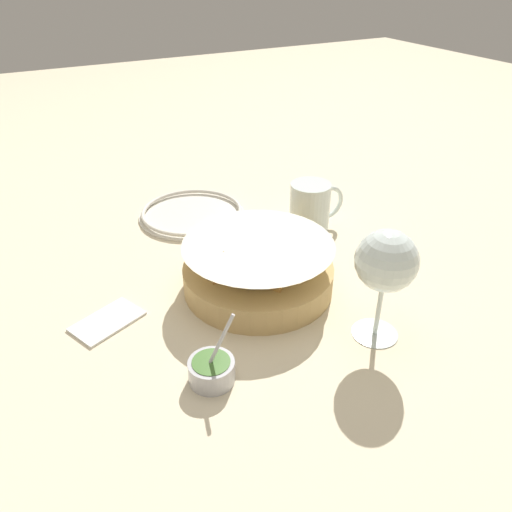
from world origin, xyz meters
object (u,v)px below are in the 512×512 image
Objects in this scene: sauce_cup at (212,370)px; wine_glass at (386,264)px; food_basket at (256,270)px; beer_mug at (310,210)px; side_plate at (193,213)px.

sauce_cup is 0.28m from wine_glass.
food_basket is 2.09× the size of beer_mug.
beer_mug is (0.34, 0.28, 0.03)m from sauce_cup.
side_plate is at bearing 136.28° from beer_mug.
sauce_cup is 0.48m from side_plate.
wine_glass is at bearing -6.60° from sauce_cup.
wine_glass reaches higher than side_plate.
beer_mug reaches higher than side_plate.
wine_glass reaches higher than sauce_cup.
sauce_cup is 0.44× the size of side_plate.
wine_glass reaches higher than food_basket.
beer_mug reaches higher than food_basket.
food_basket is 0.22m from sauce_cup.
wine_glass is (0.10, -0.19, 0.09)m from food_basket.
food_basket is at bearing 118.59° from wine_glass.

